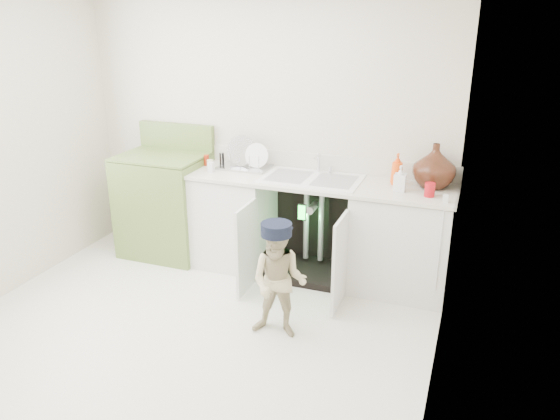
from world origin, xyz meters
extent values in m
plane|color=beige|center=(0.00, 0.00, 0.00)|extent=(3.50, 3.50, 0.00)
cube|color=beige|center=(0.00, 1.50, 1.25)|extent=(3.50, 2.50, 0.02)
cube|color=beige|center=(0.00, -1.50, 1.25)|extent=(3.50, 2.50, 0.02)
cube|color=beige|center=(1.75, 0.00, 1.25)|extent=(2.50, 3.00, 0.02)
cube|color=silver|center=(-0.25, 1.20, 0.43)|extent=(0.80, 0.60, 0.86)
cube|color=silver|center=(1.35, 1.20, 0.43)|extent=(0.80, 0.60, 0.86)
cube|color=black|center=(0.55, 1.47, 0.43)|extent=(0.80, 0.06, 0.86)
cube|color=black|center=(0.55, 1.20, 0.03)|extent=(0.80, 0.60, 0.06)
cylinder|color=gray|center=(0.48, 1.30, 0.45)|extent=(0.05, 0.05, 0.70)
cylinder|color=gray|center=(0.62, 1.30, 0.45)|extent=(0.05, 0.05, 0.70)
cylinder|color=gray|center=(0.55, 1.25, 0.62)|extent=(0.07, 0.18, 0.07)
cube|color=silver|center=(0.15, 0.70, 0.40)|extent=(0.03, 0.40, 0.76)
cube|color=silver|center=(0.95, 0.70, 0.40)|extent=(0.02, 0.40, 0.76)
cube|color=beige|center=(0.55, 1.20, 0.89)|extent=(2.44, 0.64, 0.03)
cube|color=beige|center=(0.55, 1.49, 0.98)|extent=(2.44, 0.02, 0.15)
cube|color=white|center=(0.55, 1.20, 0.90)|extent=(0.85, 0.55, 0.02)
cube|color=gray|center=(0.34, 1.20, 0.91)|extent=(0.34, 0.40, 0.01)
cube|color=gray|center=(0.76, 1.20, 0.91)|extent=(0.34, 0.40, 0.01)
cylinder|color=silver|center=(0.55, 1.42, 0.99)|extent=(0.03, 0.03, 0.17)
cylinder|color=silver|center=(0.55, 1.36, 1.06)|extent=(0.02, 0.14, 0.02)
cylinder|color=silver|center=(0.66, 1.42, 0.94)|extent=(0.04, 0.04, 0.06)
cylinder|color=silver|center=(1.68, 0.89, 0.55)|extent=(0.01, 0.01, 0.70)
cube|color=silver|center=(1.68, 0.98, 0.93)|extent=(0.04, 0.02, 0.06)
cube|color=silver|center=(-0.13, 1.32, 0.91)|extent=(0.46, 0.30, 0.02)
cylinder|color=silver|center=(-0.17, 1.34, 0.99)|extent=(0.28, 0.10, 0.28)
cylinder|color=white|center=(-0.01, 1.32, 0.98)|extent=(0.22, 0.06, 0.22)
cylinder|color=silver|center=(-0.31, 1.22, 0.99)|extent=(0.01, 0.01, 0.13)
cylinder|color=silver|center=(-0.22, 1.22, 0.99)|extent=(0.01, 0.01, 0.13)
cylinder|color=silver|center=(-0.13, 1.22, 0.99)|extent=(0.01, 0.01, 0.13)
cylinder|color=silver|center=(-0.04, 1.22, 0.99)|extent=(0.01, 0.01, 0.13)
cylinder|color=silver|center=(0.05, 1.22, 0.99)|extent=(0.01, 0.01, 0.13)
imported|color=#481F14|center=(1.55, 1.34, 1.08)|extent=(0.35, 0.35, 0.36)
imported|color=#FF4F0D|center=(1.26, 1.30, 1.03)|extent=(0.10, 0.10, 0.26)
imported|color=white|center=(1.31, 1.14, 1.00)|extent=(0.09, 0.10, 0.21)
cylinder|color=#B10F17|center=(1.55, 1.08, 0.96)|extent=(0.08, 0.08, 0.11)
cylinder|color=#A3250E|center=(-0.50, 1.28, 0.95)|extent=(0.05, 0.05, 0.10)
cylinder|color=beige|center=(-0.42, 1.20, 0.94)|extent=(0.06, 0.06, 0.08)
cylinder|color=black|center=(-0.36, 1.32, 0.96)|extent=(0.04, 0.04, 0.12)
cube|color=silver|center=(-0.36, 1.10, 0.95)|extent=(0.05, 0.05, 0.09)
cube|color=olive|center=(-0.91, 1.18, 0.48)|extent=(0.80, 0.65, 0.96)
cube|color=olive|center=(-0.91, 1.18, 0.98)|extent=(0.80, 0.65, 0.02)
cube|color=olive|center=(-0.91, 1.46, 1.11)|extent=(0.80, 0.06, 0.25)
cylinder|color=black|center=(-1.11, 1.02, 0.97)|extent=(0.18, 0.18, 0.02)
cylinder|color=silver|center=(-1.11, 1.02, 0.98)|extent=(0.21, 0.21, 0.01)
cylinder|color=black|center=(-1.11, 1.33, 0.97)|extent=(0.18, 0.18, 0.02)
cylinder|color=silver|center=(-1.11, 1.33, 0.98)|extent=(0.21, 0.21, 0.01)
cylinder|color=black|center=(-0.72, 1.02, 0.97)|extent=(0.18, 0.18, 0.02)
cylinder|color=silver|center=(-0.72, 1.02, 0.98)|extent=(0.21, 0.21, 0.01)
cylinder|color=black|center=(-0.72, 1.33, 0.97)|extent=(0.18, 0.18, 0.02)
cylinder|color=silver|center=(-0.72, 1.33, 0.98)|extent=(0.21, 0.21, 0.01)
imported|color=beige|center=(0.64, 0.17, 0.43)|extent=(0.45, 0.36, 0.86)
cylinder|color=black|center=(0.64, 0.17, 0.83)|extent=(0.24, 0.24, 0.09)
cube|color=black|center=(0.63, 0.27, 0.80)|extent=(0.18, 0.10, 0.01)
cube|color=black|center=(0.58, 0.86, 0.72)|extent=(0.07, 0.01, 0.14)
cube|color=#26F23F|center=(0.58, 0.85, 0.72)|extent=(0.06, 0.00, 0.12)
camera|label=1|loc=(1.86, -3.10, 2.28)|focal=35.00mm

